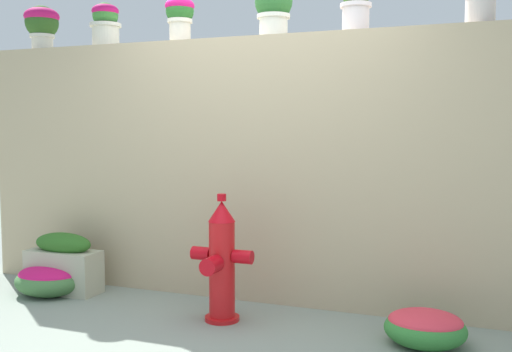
{
  "coord_description": "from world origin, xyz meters",
  "views": [
    {
      "loc": [
        1.65,
        -3.51,
        1.38
      ],
      "look_at": [
        -0.03,
        0.79,
        1.0
      ],
      "focal_mm": 41.84,
      "sensor_mm": 36.0,
      "label": 1
    }
  ],
  "objects": [
    {
      "name": "flower_bush_left",
      "position": [
        1.31,
        0.3,
        0.12
      ],
      "size": [
        0.52,
        0.46,
        0.23
      ],
      "color": "#327C34",
      "rests_on": "ground"
    },
    {
      "name": "potted_plant_1",
      "position": [
        -1.55,
        1.01,
        2.3
      ],
      "size": [
        0.28,
        0.28,
        0.4
      ],
      "color": "beige",
      "rests_on": "stone_wall"
    },
    {
      "name": "potted_plant_2",
      "position": [
        -0.78,
        0.98,
        2.32
      ],
      "size": [
        0.25,
        0.25,
        0.39
      ],
      "color": "beige",
      "rests_on": "stone_wall"
    },
    {
      "name": "ground_plane",
      "position": [
        0.0,
        0.0,
        0.0
      ],
      "size": [
        24.0,
        24.0,
        0.0
      ],
      "primitive_type": "plane",
      "color": "gray"
    },
    {
      "name": "potted_plant_0",
      "position": [
        -2.25,
        1.01,
        2.34
      ],
      "size": [
        0.32,
        0.32,
        0.42
      ],
      "color": "silver",
      "rests_on": "stone_wall"
    },
    {
      "name": "potted_plant_4",
      "position": [
        0.7,
        0.96,
        2.31
      ],
      "size": [
        0.23,
        0.23,
        0.39
      ],
      "color": "silver",
      "rests_on": "stone_wall"
    },
    {
      "name": "planter_box",
      "position": [
        -1.62,
        0.47,
        0.24
      ],
      "size": [
        0.63,
        0.26,
        0.5
      ],
      "color": "#A8A88F",
      "rests_on": "ground"
    },
    {
      "name": "flower_bush_right",
      "position": [
        -1.69,
        0.38,
        0.13
      ],
      "size": [
        0.58,
        0.52,
        0.25
      ],
      "color": "#40703C",
      "rests_on": "ground"
    },
    {
      "name": "fire_hydrant",
      "position": [
        -0.09,
        0.27,
        0.42
      ],
      "size": [
        0.46,
        0.37,
        0.91
      ],
      "color": "red",
      "rests_on": "ground"
    },
    {
      "name": "potted_plant_3",
      "position": [
        0.05,
        0.98,
        2.34
      ],
      "size": [
        0.31,
        0.31,
        0.43
      ],
      "color": "silver",
      "rests_on": "stone_wall"
    },
    {
      "name": "stone_wall",
      "position": [
        0.0,
        0.99,
        1.04
      ],
      "size": [
        5.19,
        0.42,
        2.08
      ],
      "primitive_type": "cube",
      "color": "tan",
      "rests_on": "ground"
    }
  ]
}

